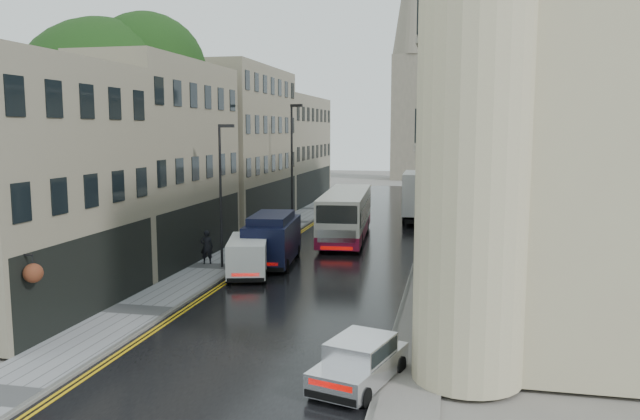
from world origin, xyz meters
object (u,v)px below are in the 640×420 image
at_px(tree_near, 105,137).
at_px(silver_hatchback, 315,371).
at_px(lamp_post_far, 292,166).
at_px(white_van, 228,263).
at_px(navy_van, 246,244).
at_px(pedestrian, 207,247).
at_px(lamp_post_near, 221,197).
at_px(white_lorry, 404,199).
at_px(tree_far, 202,145).
at_px(cream_bus, 321,222).

xyz_separation_m(tree_near, silver_hatchback, (15.37, -15.41, -6.23)).
bearing_deg(lamp_post_far, white_van, -62.36).
distance_m(tree_near, navy_van, 10.23).
xyz_separation_m(navy_van, pedestrian, (-2.53, 0.94, -0.44)).
height_order(white_van, lamp_post_far, lamp_post_far).
height_order(navy_van, pedestrian, navy_van).
relative_size(tree_near, lamp_post_near, 1.86).
relative_size(tree_near, navy_van, 2.43).
xyz_separation_m(navy_van, lamp_post_near, (-1.46, 0.39, 2.38)).
height_order(white_lorry, lamp_post_far, lamp_post_far).
bearing_deg(lamp_post_far, tree_far, -154.32).
bearing_deg(silver_hatchback, lamp_post_near, 135.95).
height_order(cream_bus, navy_van, cream_bus).
bearing_deg(white_van, silver_hatchback, -74.42).
xyz_separation_m(cream_bus, pedestrian, (-4.99, -6.50, -0.58)).
bearing_deg(cream_bus, white_lorry, 62.85).
xyz_separation_m(silver_hatchback, navy_van, (-6.83, 14.13, 0.76)).
relative_size(silver_hatchback, navy_van, 0.65).
xyz_separation_m(lamp_post_near, lamp_post_far, (0.16, 14.18, 0.78)).
distance_m(cream_bus, lamp_post_far, 8.60).
bearing_deg(tree_far, white_lorry, 13.04).
height_order(white_van, pedestrian, white_van).
bearing_deg(lamp_post_near, cream_bus, 56.15).
height_order(cream_bus, white_van, cream_bus).
height_order(tree_far, pedestrian, tree_far).
distance_m(tree_near, pedestrian, 8.43).
xyz_separation_m(pedestrian, lamp_post_near, (1.07, -0.55, 2.81)).
xyz_separation_m(white_lorry, pedestrian, (-9.33, -16.83, -1.00)).
bearing_deg(cream_bus, tree_near, -155.15).
bearing_deg(white_van, tree_far, 101.10).
xyz_separation_m(silver_hatchback, lamp_post_far, (-8.13, 28.70, 3.92)).
distance_m(cream_bus, silver_hatchback, 22.02).
relative_size(lamp_post_near, lamp_post_far, 0.83).
xyz_separation_m(silver_hatchback, lamp_post_near, (-8.29, 14.52, 3.14)).
distance_m(white_van, lamp_post_near, 4.33).
distance_m(white_van, lamp_post_far, 17.52).
height_order(tree_far, navy_van, tree_far).
relative_size(white_lorry, lamp_post_near, 1.03).
xyz_separation_m(tree_far, cream_bus, (10.70, -6.85, -4.60)).
height_order(tree_near, lamp_post_far, tree_near).
height_order(cream_bus, pedestrian, cream_bus).
relative_size(white_van, pedestrian, 2.36).
xyz_separation_m(cream_bus, lamp_post_near, (-3.91, -7.04, 2.23)).
height_order(white_lorry, white_van, white_lorry).
distance_m(white_van, pedestrian, 4.28).
distance_m(pedestrian, lamp_post_near, 3.06).
bearing_deg(tree_near, white_van, -24.10).
xyz_separation_m(white_van, lamp_post_near, (-1.44, 2.92, 2.85)).
relative_size(tree_far, lamp_post_far, 1.38).
height_order(white_van, navy_van, navy_van).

